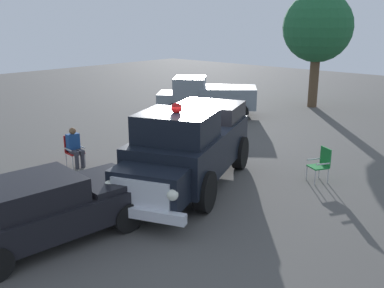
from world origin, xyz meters
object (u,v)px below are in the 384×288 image
(vintage_fire_truck, at_px, (189,146))
(lawn_chair_by_car, at_px, (322,162))
(oak_tree_distant, at_px, (318,28))
(classic_hot_rod, at_px, (50,207))
(lawn_chair_near_truck, at_px, (73,148))
(spectator_seated, at_px, (75,146))
(parked_pickup, at_px, (207,96))

(vintage_fire_truck, xyz_separation_m, lawn_chair_by_car, (2.87, -2.67, -0.61))
(vintage_fire_truck, bearing_deg, lawn_chair_by_car, -42.98)
(oak_tree_distant, bearing_deg, classic_hot_rod, -170.70)
(lawn_chair_near_truck, height_order, lawn_chair_by_car, same)
(spectator_seated, bearing_deg, lawn_chair_near_truck, 84.58)
(classic_hot_rod, distance_m, oak_tree_distant, 18.19)
(classic_hot_rod, height_order, oak_tree_distant, oak_tree_distant)
(parked_pickup, height_order, lawn_chair_near_truck, parked_pickup)
(classic_hot_rod, distance_m, spectator_seated, 4.95)
(lawn_chair_by_car, bearing_deg, parked_pickup, 60.58)
(lawn_chair_near_truck, bearing_deg, spectator_seated, -95.42)
(spectator_seated, height_order, oak_tree_distant, oak_tree_distant)
(vintage_fire_truck, distance_m, lawn_chair_by_car, 3.97)
(lawn_chair_by_car, xyz_separation_m, spectator_seated, (-4.11, 6.56, 0.11))
(vintage_fire_truck, xyz_separation_m, lawn_chair_near_truck, (-1.23, 4.02, -0.61))
(oak_tree_distant, bearing_deg, spectator_seated, 176.29)
(vintage_fire_truck, height_order, spectator_seated, vintage_fire_truck)
(vintage_fire_truck, distance_m, spectator_seated, 4.11)
(spectator_seated, bearing_deg, lawn_chair_by_car, -57.92)
(vintage_fire_truck, distance_m, classic_hot_rod, 4.42)
(classic_hot_rod, bearing_deg, lawn_chair_near_truck, 51.35)
(vintage_fire_truck, height_order, parked_pickup, vintage_fire_truck)
(lawn_chair_by_car, distance_m, spectator_seated, 7.74)
(oak_tree_distant, bearing_deg, lawn_chair_by_car, -151.51)
(classic_hot_rod, height_order, lawn_chair_by_car, classic_hot_rod)
(spectator_seated, bearing_deg, parked_pickup, 11.80)
(lawn_chair_near_truck, relative_size, oak_tree_distant, 0.17)
(lawn_chair_by_car, bearing_deg, classic_hot_rod, 159.35)
(classic_hot_rod, bearing_deg, oak_tree_distant, 9.30)
(parked_pickup, distance_m, oak_tree_distant, 7.04)
(vintage_fire_truck, xyz_separation_m, oak_tree_distant, (13.23, 2.95, 3.00))
(parked_pickup, xyz_separation_m, lawn_chair_near_truck, (-8.84, -1.72, -0.40))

